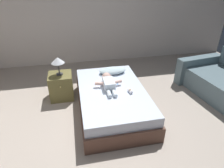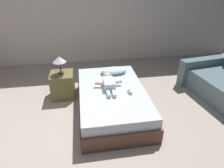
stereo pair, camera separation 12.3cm
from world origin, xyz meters
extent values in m
plane|color=#A89B8E|center=(0.00, 0.00, 0.00)|extent=(8.00, 8.00, 0.00)
cube|color=silver|center=(0.00, 3.00, 1.43)|extent=(8.00, 0.12, 2.86)
cube|color=brown|center=(0.16, 0.64, 0.13)|extent=(1.14, 1.87, 0.26)
cube|color=silver|center=(0.16, 0.64, 0.34)|extent=(1.09, 1.79, 0.17)
ellipsoid|color=silver|center=(0.29, 1.24, 0.48)|extent=(0.52, 0.28, 0.11)
cube|color=silver|center=(0.11, 0.70, 0.50)|extent=(0.18, 0.31, 0.14)
sphere|color=beige|center=(0.11, 0.92, 0.51)|extent=(0.17, 0.17, 0.17)
cylinder|color=beige|center=(-0.04, 0.74, 0.50)|extent=(0.16, 0.09, 0.06)
cylinder|color=beige|center=(0.27, 0.74, 0.50)|extent=(0.16, 0.08, 0.06)
cylinder|color=silver|center=(0.07, 0.46, 0.46)|extent=(0.06, 0.19, 0.06)
cylinder|color=silver|center=(0.16, 0.46, 0.46)|extent=(0.06, 0.19, 0.06)
cube|color=#2B8CF1|center=(0.30, 0.82, 0.43)|extent=(0.06, 0.12, 0.01)
cube|color=white|center=(0.32, 0.88, 0.44)|extent=(0.02, 0.03, 0.01)
cube|color=slate|center=(2.26, 1.34, 0.28)|extent=(1.07, 0.34, 0.57)
cube|color=brown|center=(-0.72, 1.24, 0.25)|extent=(0.43, 0.43, 0.49)
sphere|color=tan|center=(-0.72, 1.01, 0.35)|extent=(0.03, 0.03, 0.03)
cylinder|color=#333338|center=(-0.72, 1.24, 0.50)|extent=(0.12, 0.12, 0.02)
cylinder|color=#333338|center=(-0.72, 1.24, 0.62)|extent=(0.02, 0.02, 0.21)
cone|color=silver|center=(-0.72, 1.24, 0.78)|extent=(0.24, 0.24, 0.11)
cylinder|color=white|center=(0.42, 0.47, 0.45)|extent=(0.07, 0.12, 0.05)
cone|color=#E0B375|center=(0.42, 0.47, 0.49)|extent=(0.04, 0.04, 0.02)
camera|label=1|loc=(-0.42, -2.15, 2.13)|focal=31.40mm
camera|label=2|loc=(-0.30, -2.17, 2.13)|focal=31.40mm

